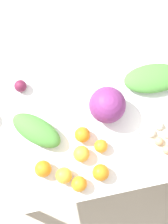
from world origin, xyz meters
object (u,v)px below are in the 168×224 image
object	(u,v)px
orange_2	(43,169)
orange_3	(101,173)
greens_bunch_dandelion	(153,78)
orange_4	(79,184)
greens_bunch_scallion	(36,130)
orange_5	(82,135)
cabbage_purple	(107,105)
orange_1	(64,176)
beet_root	(20,86)
orange_0	(81,154)
orange_6	(101,146)
egg_carton	(165,143)

from	to	relation	value
orange_2	orange_3	world-z (taller)	same
greens_bunch_dandelion	orange_4	xyz separation A→B (m)	(-0.47, -0.44, -0.00)
greens_bunch_scallion	orange_3	distance (m)	0.37
greens_bunch_scallion	orange_5	bearing A→B (deg)	-16.85
orange_2	cabbage_purple	bearing A→B (deg)	32.54
orange_2	orange_4	bearing A→B (deg)	-34.05
orange_1	orange_4	xyz separation A→B (m)	(0.06, -0.05, -0.00)
beet_root	orange_3	bearing A→B (deg)	-58.96
beet_root	orange_2	xyz separation A→B (m)	(0.04, -0.43, 0.01)
orange_1	greens_bunch_dandelion	bearing A→B (deg)	35.50
orange_2	orange_5	distance (m)	0.25
cabbage_purple	orange_0	size ratio (longest dim) A/B	2.23
beet_root	orange_0	bearing A→B (deg)	-59.82
greens_bunch_scallion	orange_5	size ratio (longest dim) A/B	3.43
beet_root	greens_bunch_dandelion	bearing A→B (deg)	-8.56
orange_0	orange_3	world-z (taller)	same
orange_4	orange_6	distance (m)	0.21
egg_carton	orange_1	distance (m)	0.51
egg_carton	orange_4	xyz separation A→B (m)	(-0.44, -0.11, -0.00)
orange_2	orange_3	bearing A→B (deg)	-15.42
beet_root	orange_3	world-z (taller)	orange_3
orange_4	greens_bunch_scallion	bearing A→B (deg)	117.52
orange_1	orange_5	world-z (taller)	orange_1
greens_bunch_scallion	orange_2	distance (m)	0.19
greens_bunch_dandelion	orange_3	xyz separation A→B (m)	(-0.36, -0.40, 0.00)
cabbage_purple	egg_carton	world-z (taller)	cabbage_purple
orange_0	orange_5	size ratio (longest dim) A/B	1.04
cabbage_purple	orange_2	distance (m)	0.43
beet_root	orange_6	size ratio (longest dim) A/B	0.94
greens_bunch_dandelion	orange_0	xyz separation A→B (m)	(-0.44, -0.30, 0.00)
orange_5	orange_2	bearing A→B (deg)	-150.34
cabbage_purple	orange_4	distance (m)	0.40
egg_carton	orange_4	world-z (taller)	egg_carton
beet_root	orange_6	xyz separation A→B (m)	(0.33, -0.38, 0.00)
orange_3	orange_5	xyz separation A→B (m)	(-0.05, 0.19, -0.00)
greens_bunch_scallion	orange_6	xyz separation A→B (m)	(0.29, -0.14, -0.01)
egg_carton	greens_bunch_scallion	world-z (taller)	same
egg_carton	orange_1	size ratio (longest dim) A/B	3.54
cabbage_purple	orange_4	xyz separation A→B (m)	(-0.21, -0.33, -0.05)
orange_0	orange_6	xyz separation A→B (m)	(0.10, 0.02, -0.01)
egg_carton	orange_6	size ratio (longest dim) A/B	4.20
egg_carton	orange_3	distance (m)	0.34
orange_1	orange_5	distance (m)	0.21
greens_bunch_scallion	orange_1	size ratio (longest dim) A/B	3.35
greens_bunch_dandelion	cabbage_purple	bearing A→B (deg)	-158.88
orange_0	cabbage_purple	bearing A→B (deg)	49.50
egg_carton	orange_2	xyz separation A→B (m)	(-0.60, -0.00, -0.00)
greens_bunch_dandelion	orange_2	bearing A→B (deg)	-152.03
greens_bunch_dandelion	orange_1	distance (m)	0.66
greens_bunch_scallion	orange_1	world-z (taller)	greens_bunch_scallion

